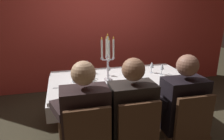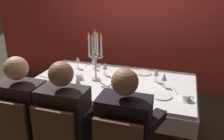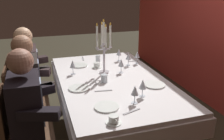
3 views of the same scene
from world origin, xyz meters
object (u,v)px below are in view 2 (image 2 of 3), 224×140
(dinner_plate_3, at_px, (143,73))
(water_tumbler_0, at_px, (115,81))
(wine_glass_6, at_px, (105,66))
(wine_glass_5, at_px, (78,60))
(dinner_plate_0, at_px, (161,96))
(candelabra, at_px, (95,57))
(wine_glass_0, at_px, (95,58))
(wine_glass_3, at_px, (164,77))
(dinner_plate_2, at_px, (62,83))
(water_tumbler_1, at_px, (65,72))
(dinner_plate_1, at_px, (115,96))
(wine_glass_2, at_px, (94,61))
(wine_glass_4, at_px, (156,72))
(dining_table, at_px, (113,90))
(seated_diner_0, at_px, (22,109))
(wine_glass_1, at_px, (78,81))
(seated_diner_1, at_px, (64,117))
(coffee_cup_0, at_px, (186,98))
(seated_diner_2, at_px, (124,127))
(coffee_cup_1, at_px, (79,77))

(dinner_plate_3, relative_size, water_tumbler_0, 2.52)
(wine_glass_6, bearing_deg, wine_glass_5, 164.32)
(dinner_plate_0, bearing_deg, water_tumbler_0, 166.43)
(candelabra, bearing_deg, wine_glass_0, 112.95)
(wine_glass_3, bearing_deg, wine_glass_5, 167.52)
(dinner_plate_2, distance_m, wine_glass_0, 0.74)
(dinner_plate_3, bearing_deg, water_tumbler_1, -159.55)
(dinner_plate_1, xyz_separation_m, wine_glass_5, (-0.74, 0.66, 0.11))
(wine_glass_2, relative_size, wine_glass_4, 1.00)
(dining_table, height_order, wine_glass_0, wine_glass_0)
(dinner_plate_0, height_order, dinner_plate_1, same)
(seated_diner_0, bearing_deg, wine_glass_5, 89.16)
(wine_glass_1, relative_size, seated_diner_1, 0.13)
(wine_glass_1, bearing_deg, dinner_plate_2, 155.63)
(candelabra, xyz_separation_m, wine_glass_2, (-0.17, 0.36, -0.18))
(coffee_cup_0, bearing_deg, seated_diner_2, -126.78)
(dinner_plate_3, relative_size, seated_diner_0, 0.17)
(dinner_plate_2, relative_size, coffee_cup_0, 1.55)
(dining_table, relative_size, seated_diner_2, 1.56)
(coffee_cup_0, bearing_deg, dinner_plate_3, 132.07)
(dinner_plate_0, relative_size, seated_diner_1, 0.17)
(wine_glass_6, relative_size, coffee_cup_1, 1.24)
(candelabra, bearing_deg, wine_glass_2, 115.63)
(wine_glass_1, bearing_deg, wine_glass_5, 115.92)
(candelabra, height_order, dinner_plate_3, candelabra)
(seated_diner_0, bearing_deg, dinner_plate_3, 53.91)
(wine_glass_1, bearing_deg, coffee_cup_1, 114.69)
(dinner_plate_2, bearing_deg, dinner_plate_0, 1.05)
(wine_glass_2, bearing_deg, wine_glass_0, 105.16)
(coffee_cup_1, distance_m, seated_diner_0, 0.84)
(coffee_cup_0, distance_m, seated_diner_0, 1.59)
(dinner_plate_1, relative_size, water_tumbler_1, 2.50)
(wine_glass_2, relative_size, seated_diner_2, 0.13)
(wine_glass_5, height_order, water_tumbler_0, wine_glass_5)
(wine_glass_4, distance_m, water_tumbler_0, 0.49)
(wine_glass_3, relative_size, coffee_cup_1, 1.24)
(wine_glass_5, relative_size, water_tumbler_1, 1.99)
(wine_glass_1, height_order, coffee_cup_1, wine_glass_1)
(wine_glass_1, xyz_separation_m, water_tumbler_0, (0.34, 0.27, -0.07))
(dinner_plate_3, xyz_separation_m, wine_glass_5, (-0.89, -0.08, 0.11))
(water_tumbler_0, bearing_deg, wine_glass_5, 149.57)
(wine_glass_5, bearing_deg, wine_glass_3, -12.48)
(water_tumbler_1, bearing_deg, wine_glass_0, 63.43)
(wine_glass_4, bearing_deg, coffee_cup_1, -167.60)
(dining_table, xyz_separation_m, dinner_plate_3, (0.30, 0.35, 0.13))
(wine_glass_0, bearing_deg, water_tumbler_1, -116.57)
(dinner_plate_3, height_order, coffee_cup_1, coffee_cup_1)
(coffee_cup_1, bearing_deg, wine_glass_0, 89.70)
(dinner_plate_1, height_order, dinner_plate_3, same)
(wine_glass_6, bearing_deg, seated_diner_2, -63.07)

